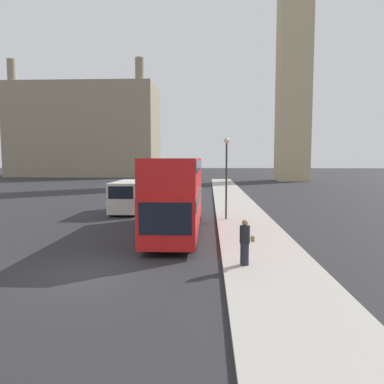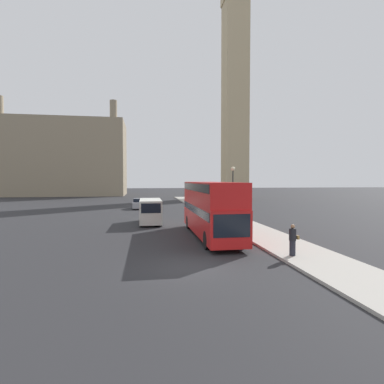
% 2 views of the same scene
% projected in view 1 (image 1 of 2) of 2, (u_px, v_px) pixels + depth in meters
% --- Properties ---
extents(ground_plane, '(300.00, 300.00, 0.00)m').
position_uv_depth(ground_plane, '(85.00, 274.00, 13.50)').
color(ground_plane, '#28282B').
extents(sidewalk_strip, '(3.66, 120.00, 0.15)m').
position_uv_depth(sidewalk_strip, '(276.00, 274.00, 13.19)').
color(sidewalk_strip, '#ADA89E').
rests_on(sidewalk_strip, ground_plane).
extents(building_block_distant, '(32.82, 15.82, 25.49)m').
position_uv_depth(building_block_distant, '(87.00, 131.00, 88.01)').
color(building_block_distant, gray).
rests_on(building_block_distant, ground_plane).
extents(red_double_decker_bus, '(2.51, 11.43, 4.15)m').
position_uv_depth(red_double_decker_bus, '(177.00, 191.00, 20.80)').
color(red_double_decker_bus, red).
rests_on(red_double_decker_bus, ground_plane).
extents(white_van, '(2.10, 5.44, 2.40)m').
position_uv_depth(white_van, '(129.00, 196.00, 28.65)').
color(white_van, silver).
rests_on(white_van, ground_plane).
extents(pedestrian, '(0.54, 0.38, 1.72)m').
position_uv_depth(pedestrian, '(245.00, 242.00, 14.00)').
color(pedestrian, '#23232D').
rests_on(pedestrian, sidewalk_strip).
extents(street_lamp, '(0.36, 0.36, 5.36)m').
position_uv_depth(street_lamp, '(226.00, 165.00, 24.39)').
color(street_lamp, '#2D332D').
rests_on(street_lamp, sidewalk_strip).
extents(parked_sedan, '(1.85, 4.27, 1.54)m').
position_uv_depth(parked_sedan, '(146.00, 187.00, 44.88)').
color(parked_sedan, '#99999E').
rests_on(parked_sedan, ground_plane).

